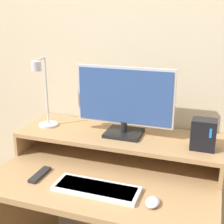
# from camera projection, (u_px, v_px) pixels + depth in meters

# --- Properties ---
(wall_back) EXTENTS (6.00, 0.05, 2.50)m
(wall_back) POSITION_uv_depth(u_px,v_px,m) (131.00, 63.00, 1.80)
(wall_back) COLOR beige
(wall_back) RESTS_ON ground_plane
(desk) EXTENTS (1.11, 0.74, 0.76)m
(desk) POSITION_uv_depth(u_px,v_px,m) (108.00, 210.00, 1.66)
(desk) COLOR #A87F51
(desk) RESTS_ON ground_plane
(monitor_shelf) EXTENTS (1.11, 0.37, 0.14)m
(monitor_shelf) POSITION_uv_depth(u_px,v_px,m) (119.00, 137.00, 1.72)
(monitor_shelf) COLOR #A87F51
(monitor_shelf) RESTS_ON desk
(monitor) EXTENTS (0.53, 0.18, 0.37)m
(monitor) POSITION_uv_depth(u_px,v_px,m) (124.00, 101.00, 1.65)
(monitor) COLOR black
(monitor) RESTS_ON monitor_shelf
(desk_lamp) EXTENTS (0.11, 0.21, 0.41)m
(desk_lamp) POSITION_uv_depth(u_px,v_px,m) (44.00, 96.00, 1.73)
(desk_lamp) COLOR silver
(desk_lamp) RESTS_ON monitor_shelf
(router_dock) EXTENTS (0.12, 0.09, 0.15)m
(router_dock) POSITION_uv_depth(u_px,v_px,m) (203.00, 134.00, 1.51)
(router_dock) COLOR black
(router_dock) RESTS_ON monitor_shelf
(keyboard) EXTENTS (0.40, 0.14, 0.02)m
(keyboard) POSITION_uv_depth(u_px,v_px,m) (96.00, 189.00, 1.42)
(keyboard) COLOR silver
(keyboard) RESTS_ON desk
(mouse) EXTENTS (0.06, 0.09, 0.03)m
(mouse) POSITION_uv_depth(u_px,v_px,m) (152.00, 202.00, 1.31)
(mouse) COLOR silver
(mouse) RESTS_ON desk
(remote_control) EXTENTS (0.04, 0.15, 0.02)m
(remote_control) POSITION_uv_depth(u_px,v_px,m) (40.00, 175.00, 1.54)
(remote_control) COLOR black
(remote_control) RESTS_ON desk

